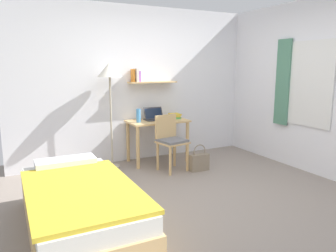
{
  "coord_description": "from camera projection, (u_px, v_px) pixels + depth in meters",
  "views": [
    {
      "loc": [
        -2.1,
        -3.17,
        1.62
      ],
      "look_at": [
        -0.24,
        0.51,
        0.85
      ],
      "focal_mm": 34.57,
      "sensor_mm": 36.0,
      "label": 1
    }
  ],
  "objects": [
    {
      "name": "bed",
      "position": [
        80.0,
        206.0,
        3.22
      ],
      "size": [
        0.99,
        1.92,
        0.54
      ],
      "color": "tan",
      "rests_on": "ground_plane"
    },
    {
      "name": "book_stack",
      "position": [
        175.0,
        116.0,
        5.63
      ],
      "size": [
        0.19,
        0.25,
        0.08
      ],
      "color": "#4CA856",
      "rests_on": "desk"
    },
    {
      "name": "wall_right",
      "position": [
        322.0,
        88.0,
        4.68
      ],
      "size": [
        0.1,
        4.4,
        2.6
      ],
      "color": "white",
      "rests_on": "ground_plane"
    },
    {
      "name": "standing_lamp",
      "position": [
        110.0,
        76.0,
        4.98
      ],
      "size": [
        0.38,
        0.38,
        1.67
      ],
      "color": "#B2A893",
      "rests_on": "ground_plane"
    },
    {
      "name": "laptop",
      "position": [
        154.0,
        117.0,
        5.48
      ],
      "size": [
        0.34,
        0.23,
        0.21
      ],
      "color": "#2D2D33",
      "rests_on": "desk"
    },
    {
      "name": "handbag",
      "position": [
        199.0,
        162.0,
        5.05
      ],
      "size": [
        0.31,
        0.11,
        0.42
      ],
      "color": "gray",
      "rests_on": "ground_plane"
    },
    {
      "name": "ground_plane",
      "position": [
        204.0,
        198.0,
        4.01
      ],
      "size": [
        5.28,
        5.28,
        0.0
      ],
      "primitive_type": "plane",
      "color": "gray"
    },
    {
      "name": "wall_back",
      "position": [
        141.0,
        85.0,
        5.55
      ],
      "size": [
        4.4,
        0.27,
        2.6
      ],
      "color": "white",
      "rests_on": "ground_plane"
    },
    {
      "name": "desk_chair",
      "position": [
        170.0,
        139.0,
        5.03
      ],
      "size": [
        0.47,
        0.46,
        0.86
      ],
      "color": "tan",
      "rests_on": "ground_plane"
    },
    {
      "name": "desk",
      "position": [
        158.0,
        128.0,
        5.47
      ],
      "size": [
        1.0,
        0.56,
        0.72
      ],
      "color": "tan",
      "rests_on": "ground_plane"
    },
    {
      "name": "water_bottle",
      "position": [
        138.0,
        116.0,
        5.22
      ],
      "size": [
        0.07,
        0.07,
        0.22
      ],
      "primitive_type": "cylinder",
      "color": "#4C99DB",
      "rests_on": "desk"
    }
  ]
}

